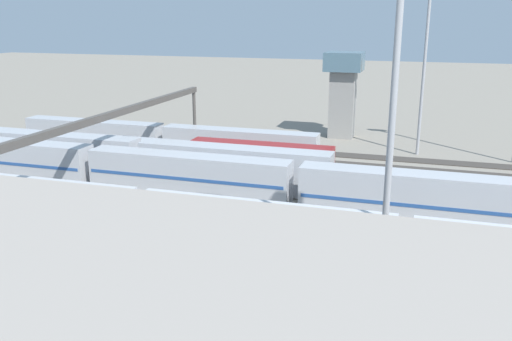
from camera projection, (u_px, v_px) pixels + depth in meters
The scene contains 20 objects.
ground_plane at pixel (197, 186), 65.08m from camera, with size 400.00×400.00×0.00m, color gray.
track_bed_0 at pixel (249, 148), 83.42m from camera, with size 140.00×2.80×0.12m, color #3D3833.
track_bed_1 at pixel (238, 156), 78.83m from camera, with size 140.00×2.80×0.12m, color #3D3833.
track_bed_2 at pixel (226, 164), 74.24m from camera, with size 140.00×2.80×0.12m, color #3D3833.
track_bed_3 at pixel (212, 174), 69.65m from camera, with size 140.00×2.80×0.12m, color #3D3833.
track_bed_4 at pixel (197, 185), 65.06m from camera, with size 140.00×2.80×0.12m, color #4C443D.
track_bed_5 at pixel (179, 198), 60.47m from camera, with size 140.00×2.80×0.12m, color #3D3833.
track_bed_6 at pixel (158, 213), 55.88m from camera, with size 140.00×2.80×0.12m, color #3D3833.
track_bed_7 at pixel (133, 231), 51.29m from camera, with size 140.00×2.80×0.12m, color #3D3833.
track_bed_8 at pixel (104, 252), 46.70m from camera, with size 140.00×2.80×0.12m, color #4C443D.
train_on_track_5 at pixel (188, 177), 59.42m from camera, with size 119.80×3.06×5.00m.
train_on_track_4 at pixel (57, 153), 69.97m from camera, with size 71.40×3.00×5.00m.
train_on_track_7 at pixel (136, 212), 50.63m from camera, with size 95.60×3.00×3.80m.
train_on_track_3 at pixel (93, 149), 74.11m from camera, with size 66.40×3.06×4.40m.
train_on_track_8 at pixel (84, 222), 46.50m from camera, with size 71.40×3.06×5.00m.
train_on_track_1 at pixel (163, 137), 81.71m from camera, with size 47.20×3.00×3.80m.
light_mast_2 at pixel (426, 43), 75.52m from camera, with size 2.80×0.70×24.67m.
light_mast_3 at pixel (398, 42), 32.26m from camera, with size 2.80×0.70×28.60m.
signal_gantry at pixel (120, 117), 65.78m from camera, with size 0.70×45.00×8.80m.
control_tower at pixel (343, 88), 89.36m from camera, with size 6.00×6.00×14.01m.
Camera 1 is at (-25.39, 57.12, 19.55)m, focal length 38.12 mm.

